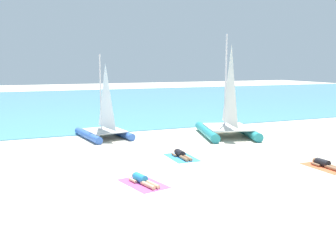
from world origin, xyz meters
The scene contains 10 objects.
ground_plane centered at (0.00, 10.00, 0.00)m, with size 120.00×120.00×0.00m, color beige.
ocean_water centered at (0.00, 30.21, 0.03)m, with size 120.00×40.00×0.05m, color #4C9EB7.
sailboat_teal centered at (4.63, 6.73, 0.88)m, with size 4.01×5.12×5.88m.
sailboat_blue centered at (-2.09, 8.97, 0.70)m, with size 2.75×3.88×4.71m.
towel_left centered at (-2.85, 0.04, 0.01)m, with size 1.10×1.90×0.01m, color #D84C99.
sunbather_left centered at (-2.87, 0.10, 0.13)m, with size 0.73×1.56×0.30m.
towel_middle centered at (-0.01, 2.99, 0.01)m, with size 1.10×1.90×0.01m, color #338CD8.
sunbather_middle centered at (-0.01, 3.05, 0.13)m, with size 0.55×1.56×0.30m.
towel_right centered at (4.71, -0.82, 0.01)m, with size 1.10×1.90×0.01m, color #EA5933.
sunbather_right centered at (4.70, -0.75, 0.13)m, with size 0.55×1.56×0.30m.
Camera 1 is at (-7.07, -12.29, 4.15)m, focal length 41.09 mm.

